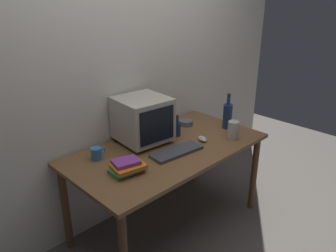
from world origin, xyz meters
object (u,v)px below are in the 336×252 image
object	(u,v)px
computer_mouse	(202,139)
bottle_tall	(227,115)
book_stack	(127,167)
cd_spindle	(186,123)
metal_canister	(233,130)
keyboard	(177,152)
mug	(97,153)
bottle_short	(177,128)
crt_monitor	(143,119)

from	to	relation	value
computer_mouse	bottle_tall	size ratio (longest dim) A/B	0.31
bottle_tall	book_stack	world-z (taller)	bottle_tall
cd_spindle	metal_canister	world-z (taller)	metal_canister
keyboard	mug	xyz separation A→B (m)	(-0.48, 0.34, 0.03)
bottle_short	mug	world-z (taller)	bottle_short
bottle_short	mug	size ratio (longest dim) A/B	1.57
mug	bottle_tall	bearing A→B (deg)	-14.81
keyboard	metal_canister	world-z (taller)	metal_canister
crt_monitor	mug	bearing A→B (deg)	179.42
cd_spindle	mug	bearing A→B (deg)	179.61
bottle_short	cd_spindle	distance (m)	0.26
crt_monitor	bottle_short	size ratio (longest dim) A/B	2.22
cd_spindle	metal_canister	distance (m)	0.48
computer_mouse	metal_canister	world-z (taller)	metal_canister
bottle_short	book_stack	world-z (taller)	bottle_short
computer_mouse	cd_spindle	size ratio (longest dim) A/B	0.83
crt_monitor	metal_canister	world-z (taller)	crt_monitor
crt_monitor	metal_canister	size ratio (longest dim) A/B	2.79
bottle_short	metal_canister	distance (m)	0.46
metal_canister	mug	bearing A→B (deg)	154.64
computer_mouse	book_stack	world-z (taller)	book_stack
computer_mouse	bottle_short	world-z (taller)	bottle_short
mug	keyboard	bearing A→B (deg)	-35.12
book_stack	metal_canister	world-z (taller)	metal_canister
mug	cd_spindle	world-z (taller)	mug
bottle_tall	computer_mouse	bearing A→B (deg)	-175.70
computer_mouse	metal_canister	distance (m)	0.27
crt_monitor	computer_mouse	world-z (taller)	crt_monitor
keyboard	book_stack	xyz separation A→B (m)	(-0.45, 0.03, 0.03)
keyboard	mug	size ratio (longest dim) A/B	3.50
keyboard	bottle_short	bearing A→B (deg)	49.35
metal_canister	cd_spindle	bearing A→B (deg)	96.92
computer_mouse	metal_canister	bearing A→B (deg)	-13.97
keyboard	bottle_short	size ratio (longest dim) A/B	2.23
keyboard	bottle_short	world-z (taller)	bottle_short
computer_mouse	crt_monitor	bearing A→B (deg)	156.41
bottle_tall	keyboard	bearing A→B (deg)	-177.20
computer_mouse	cd_spindle	xyz separation A→B (m)	(0.16, 0.33, 0.00)
keyboard	metal_canister	distance (m)	0.55
keyboard	book_stack	size ratio (longest dim) A/B	1.77
mug	cd_spindle	distance (m)	0.95
keyboard	metal_canister	size ratio (longest dim) A/B	2.80
bottle_short	crt_monitor	bearing A→B (deg)	158.69
bottle_short	metal_canister	world-z (taller)	bottle_short
bottle_tall	book_stack	size ratio (longest dim) A/B	1.36
book_stack	metal_canister	size ratio (longest dim) A/B	1.58
cd_spindle	keyboard	bearing A→B (deg)	-144.51
bottle_tall	metal_canister	xyz separation A→B (m)	(-0.15, -0.17, -0.05)
crt_monitor	bottle_short	distance (m)	0.33
computer_mouse	bottle_tall	bearing A→B (deg)	23.75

